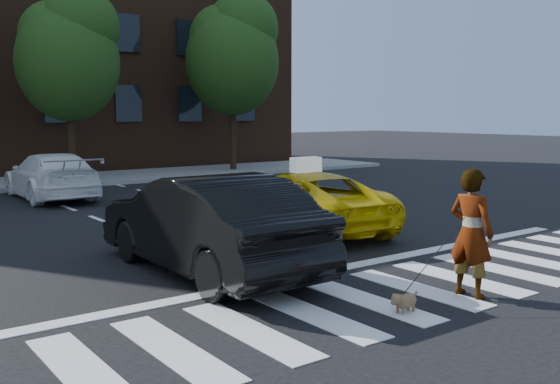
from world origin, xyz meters
The scene contains 12 objects.
ground centered at (0.00, 0.00, 0.00)m, with size 120.00×120.00×0.00m, color black.
crosswalk centered at (0.00, 0.00, 0.01)m, with size 13.00×2.40×0.01m, color silver.
stop_line centered at (0.00, 1.60, 0.01)m, with size 12.00×0.30×0.01m, color silver.
sidewalk_far centered at (0.00, 17.50, 0.07)m, with size 30.00×4.00×0.15m, color slate.
tree_mid centered at (0.53, 17.00, 4.85)m, with size 3.69×3.69×7.10m.
tree_right centered at (7.53, 17.00, 5.26)m, with size 4.00×4.00×7.70m.
taxi centered at (1.40, 4.58, 0.66)m, with size 2.21×4.78×1.33m, color #DEB904.
black_sedan centered at (-2.00, 2.71, 0.81)m, with size 1.71×4.90×1.61m, color black.
white_suv centered at (-1.40, 13.20, 0.70)m, with size 1.95×4.80×1.39m, color white.
woman centered at (0.31, -0.68, 0.91)m, with size 0.67×0.44×1.83m, color #999999.
dog centered at (-1.01, -0.66, 0.17)m, with size 0.50×0.20×0.29m.
taxi_sign centered at (1.40, 4.38, 1.49)m, with size 0.65×0.28×0.32m, color white.
Camera 1 is at (-6.97, -6.01, 2.59)m, focal length 40.00 mm.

